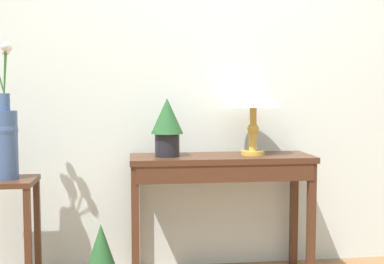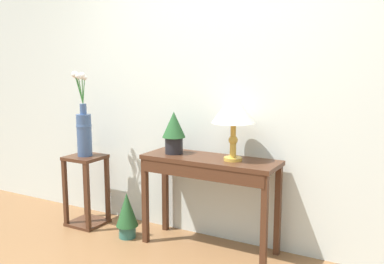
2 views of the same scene
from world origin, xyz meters
The scene contains 7 objects.
back_wall_with_art centered at (0.00, 1.56, 1.40)m, with size 9.00×0.10×2.80m.
console_table centered at (0.00, 1.26, 0.64)m, with size 1.11×0.37×0.76m.
table_lamp centered at (0.20, 1.28, 1.15)m, with size 0.33×0.33×0.52m.
potted_plant_on_console centered at (-0.33, 1.27, 0.96)m, with size 0.19×0.19×0.35m.
pedestal_stand_left centered at (-1.24, 1.19, 0.33)m, with size 0.32×0.32×0.66m.
flower_vase_tall centered at (-1.24, 1.19, 0.92)m, with size 0.16×0.17×0.77m.
potted_plant_floor centered at (-0.72, 1.12, 0.22)m, with size 0.19×0.19×0.40m.
Camera 1 is at (-0.54, -1.61, 1.13)m, focal length 45.39 mm.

